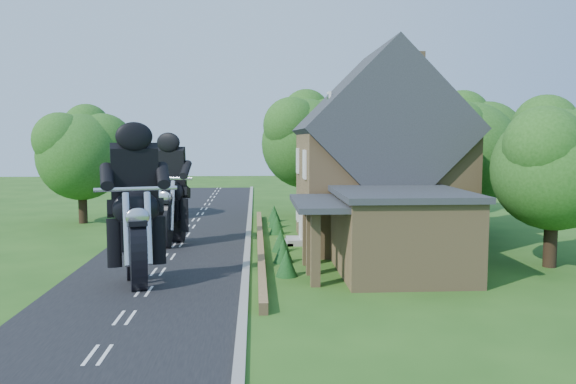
{
  "coord_description": "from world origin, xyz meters",
  "views": [
    {
      "loc": [
        4.07,
        -23.19,
        5.56
      ],
      "look_at": [
        5.74,
        5.48,
        2.8
      ],
      "focal_mm": 35.0,
      "sensor_mm": 36.0,
      "label": 1
    }
  ],
  "objects": [
    {
      "name": "annex",
      "position": [
        9.87,
        -0.8,
        1.77
      ],
      "size": [
        7.05,
        5.94,
        3.44
      ],
      "color": "#9C7B4F",
      "rests_on": "ground"
    },
    {
      "name": "shrub_a",
      "position": [
        5.3,
        -1.0,
        0.55
      ],
      "size": [
        0.9,
        0.9,
        1.1
      ],
      "primitive_type": "cone",
      "color": "#123B16",
      "rests_on": "ground"
    },
    {
      "name": "garden_wall",
      "position": [
        4.3,
        5.0,
        0.2
      ],
      "size": [
        0.3,
        22.0,
        0.4
      ],
      "primitive_type": "cube",
      "color": "#9C7B4F",
      "rests_on": "ground"
    },
    {
      "name": "shrub_f",
      "position": [
        5.3,
        14.0,
        0.55
      ],
      "size": [
        0.9,
        0.9,
        1.1
      ],
      "primitive_type": "cone",
      "color": "#123B16",
      "rests_on": "ground"
    },
    {
      "name": "tree_behind_house",
      "position": [
        14.18,
        16.14,
        6.23
      ],
      "size": [
        7.81,
        7.2,
        10.08
      ],
      "color": "black",
      "rests_on": "ground"
    },
    {
      "name": "tree_house_right",
      "position": [
        16.65,
        8.62,
        5.19
      ],
      "size": [
        6.51,
        6.0,
        8.4
      ],
      "color": "black",
      "rests_on": "ground"
    },
    {
      "name": "shrub_b",
      "position": [
        5.3,
        1.5,
        0.55
      ],
      "size": [
        0.9,
        0.9,
        1.1
      ],
      "primitive_type": "cone",
      "color": "#123B16",
      "rests_on": "ground"
    },
    {
      "name": "ground",
      "position": [
        0.0,
        0.0,
        0.0
      ],
      "size": [
        120.0,
        120.0,
        0.0
      ],
      "primitive_type": "plane",
      "color": "#255016",
      "rests_on": "ground"
    },
    {
      "name": "kerb",
      "position": [
        3.65,
        0.0,
        0.06
      ],
      "size": [
        0.3,
        80.0,
        0.12
      ],
      "primitive_type": "cube",
      "color": "gray",
      "rests_on": "ground"
    },
    {
      "name": "tree_behind_left",
      "position": [
        8.16,
        17.13,
        5.73
      ],
      "size": [
        6.94,
        6.4,
        9.16
      ],
      "color": "black",
      "rests_on": "ground"
    },
    {
      "name": "tree_annex_side",
      "position": [
        17.13,
        0.1,
        4.69
      ],
      "size": [
        5.64,
        5.2,
        7.48
      ],
      "color": "black",
      "rests_on": "ground"
    },
    {
      "name": "motorcycle_follow",
      "position": [
        -0.27,
        5.8,
        0.87
      ],
      "size": [
        0.96,
        1.94,
        1.75
      ],
      "primitive_type": null,
      "rotation": [
        0.0,
        0.0,
        2.87
      ],
      "color": "black",
      "rests_on": "ground"
    },
    {
      "name": "tree_far_road",
      "position": [
        -6.86,
        14.11,
        4.84
      ],
      "size": [
        6.08,
        5.6,
        7.84
      ],
      "color": "black",
      "rests_on": "ground"
    },
    {
      "name": "motorcycle_lead",
      "position": [
        -0.4,
        -2.14,
        0.92
      ],
      "size": [
        1.02,
        2.04,
        1.84
      ],
      "primitive_type": null,
      "rotation": [
        0.0,
        0.0,
        3.42
      ],
      "color": "black",
      "rests_on": "ground"
    },
    {
      "name": "house",
      "position": [
        10.49,
        6.0,
        4.34
      ],
      "size": [
        9.54,
        8.64,
        10.24
      ],
      "color": "#9C7B4F",
      "rests_on": "ground"
    },
    {
      "name": "road",
      "position": [
        0.0,
        0.0,
        0.01
      ],
      "size": [
        7.0,
        80.0,
        0.02
      ],
      "primitive_type": "cube",
      "color": "black",
      "rests_on": "ground"
    },
    {
      "name": "shrub_e",
      "position": [
        5.3,
        11.5,
        0.55
      ],
      "size": [
        0.9,
        0.9,
        1.1
      ],
      "primitive_type": "cone",
      "color": "#123B16",
      "rests_on": "ground"
    },
    {
      "name": "shrub_d",
      "position": [
        5.3,
        9.0,
        0.55
      ],
      "size": [
        0.9,
        0.9,
        1.1
      ],
      "primitive_type": "cone",
      "color": "#123B16",
      "rests_on": "ground"
    },
    {
      "name": "shrub_c",
      "position": [
        5.3,
        4.0,
        0.55
      ],
      "size": [
        0.9,
        0.9,
        1.1
      ],
      "primitive_type": "cone",
      "color": "#123B16",
      "rests_on": "ground"
    }
  ]
}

